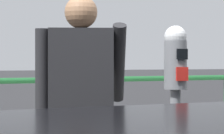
% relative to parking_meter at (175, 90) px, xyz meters
% --- Properties ---
extents(parking_meter, '(0.15, 0.16, 1.41)m').
position_rel_parking_meter_xyz_m(parking_meter, '(0.00, 0.00, 0.00)').
color(parking_meter, slate).
rests_on(parking_meter, sidewalk_curb).
extents(pedestrian_at_meter, '(0.66, 0.37, 1.60)m').
position_rel_parking_meter_xyz_m(pedestrian_at_meter, '(-0.59, 0.21, -0.08)').
color(pedestrian_at_meter, brown).
rests_on(pedestrian_at_meter, sidewalk_curb).
extents(background_railing, '(24.06, 0.06, 1.01)m').
position_rel_parking_meter_xyz_m(background_railing, '(0.21, 2.24, -0.26)').
color(background_railing, '#1E602D').
rests_on(background_railing, sidewalk_curb).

